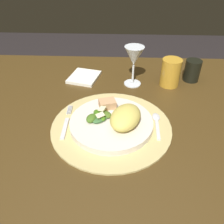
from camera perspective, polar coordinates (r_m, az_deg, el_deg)
The scene contains 13 objects.
ground_plane at distance 1.35m, azimuth -1.94°, elevation -25.38°, with size 6.00×6.00×0.00m, color black.
dining_table at distance 0.88m, azimuth -2.71°, elevation -7.87°, with size 1.21×0.88×0.73m.
placemat at distance 0.71m, azimuth -0.18°, elevation -3.53°, with size 0.37×0.37×0.01m, color tan.
dinner_plate at distance 0.70m, azimuth -0.18°, elevation -2.73°, with size 0.25×0.25×0.02m, color silver.
pasta_serving at distance 0.67m, azimuth 3.37°, elevation -1.28°, with size 0.12×0.08×0.05m, color #DCC75C.
salad_greens at distance 0.70m, azimuth -3.20°, elevation -1.09°, with size 0.09×0.08×0.03m.
bread_piece at distance 0.74m, azimuth -1.16°, elevation 2.02°, with size 0.05×0.04×0.03m, color tan.
fork at distance 0.73m, azimuth -11.29°, elevation -2.67°, with size 0.02×0.16×0.00m.
spoon at distance 0.73m, azimuth 11.00°, elevation -2.28°, with size 0.02×0.13×0.01m.
napkin at distance 0.97m, azimuth -6.91°, elevation 8.61°, with size 0.11×0.13×0.01m, color white.
wine_glass at distance 0.88m, azimuth 5.47°, elevation 13.25°, with size 0.07×0.07×0.15m.
amber_tumbler at distance 0.92m, azimuth 14.33°, elevation 9.47°, with size 0.07×0.07×0.11m, color gold.
dark_tumbler at distance 0.99m, azimuth 19.28°, elevation 9.70°, with size 0.06×0.06×0.09m, color black.
Camera 1 is at (0.07, -0.62, 1.20)m, focal length 36.85 mm.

